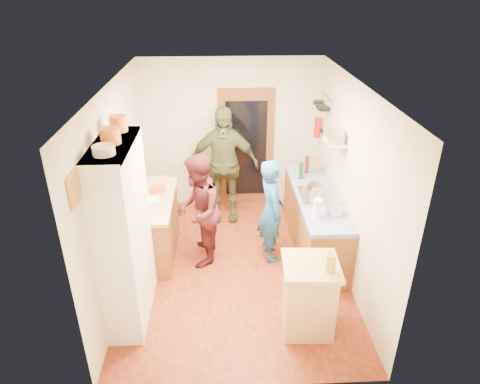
{
  "coord_description": "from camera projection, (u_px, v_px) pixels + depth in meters",
  "views": [
    {
      "loc": [
        -0.18,
        -4.98,
        3.72
      ],
      "look_at": [
        0.06,
        0.15,
        1.13
      ],
      "focal_mm": 32.0,
      "sensor_mm": 36.0,
      "label": 1
    }
  ],
  "objects": [
    {
      "name": "right_counter_top",
      "position": [
        317.0,
        195.0,
        6.23
      ],
      "size": [
        0.62,
        2.22,
        0.06
      ],
      "primitive_type": "cube",
      "color": "#1B2AA6",
      "rests_on": "right_counter_base"
    },
    {
      "name": "wall_left",
      "position": [
        118.0,
        188.0,
        5.47
      ],
      "size": [
        0.02,
        4.0,
        2.6
      ],
      "primitive_type": "cube",
      "color": "beige",
      "rests_on": "ground"
    },
    {
      "name": "island_base",
      "position": [
        308.0,
        298.0,
        4.89
      ],
      "size": [
        0.58,
        0.58,
        0.86
      ],
      "primitive_type": "cube",
      "rotation": [
        0.0,
        0.0,
        -0.05
      ],
      "color": "tan",
      "rests_on": "ground"
    },
    {
      "name": "oil_jar",
      "position": [
        331.0,
        263.0,
        4.52
      ],
      "size": [
        0.11,
        0.11,
        0.21
      ],
      "primitive_type": "cylinder",
      "rotation": [
        0.0,
        0.0,
        -0.05
      ],
      "color": "#AD9E2D",
      "rests_on": "island_top"
    },
    {
      "name": "paper_towel",
      "position": [
        318.0,
        209.0,
        5.53
      ],
      "size": [
        0.13,
        0.13,
        0.27
      ],
      "primitive_type": "cylinder",
      "rotation": [
        0.0,
        0.0,
        -0.03
      ],
      "color": "white",
      "rests_on": "right_counter_top"
    },
    {
      "name": "fire_extinguisher",
      "position": [
        317.0,
        128.0,
        7.02
      ],
      "size": [
        0.11,
        0.11,
        0.32
      ],
      "primitive_type": "cylinder",
      "color": "red",
      "rests_on": "wall_right"
    },
    {
      "name": "mixing_bowl",
      "position": [
        334.0,
        211.0,
        5.66
      ],
      "size": [
        0.28,
        0.28,
        0.09
      ],
      "primitive_type": "cylinder",
      "rotation": [
        0.0,
        0.0,
        0.2
      ],
      "color": "silver",
      "rests_on": "right_counter_top"
    },
    {
      "name": "wall_front",
      "position": [
        245.0,
        286.0,
        3.74
      ],
      "size": [
        3.0,
        0.02,
        2.6
      ],
      "primitive_type": "cube",
      "color": "beige",
      "rests_on": "ground"
    },
    {
      "name": "wall_back",
      "position": [
        231.0,
        134.0,
        7.33
      ],
      "size": [
        3.0,
        0.02,
        2.6
      ],
      "primitive_type": "cube",
      "color": "beige",
      "rests_on": "ground"
    },
    {
      "name": "ext_bracket",
      "position": [
        321.0,
        131.0,
        7.05
      ],
      "size": [
        0.06,
        0.1,
        0.04
      ],
      "primitive_type": "cube",
      "color": "black",
      "rests_on": "wall_right"
    },
    {
      "name": "ceiling",
      "position": [
        235.0,
        84.0,
        4.95
      ],
      "size": [
        3.0,
        4.0,
        0.02
      ],
      "primitive_type": "cube",
      "color": "silver",
      "rests_on": "ground"
    },
    {
      "name": "bottle_a",
      "position": [
        301.0,
        171.0,
        6.61
      ],
      "size": [
        0.07,
        0.07,
        0.27
      ],
      "primitive_type": "cylinder",
      "rotation": [
        0.0,
        0.0,
        0.07
      ],
      "color": "#143F14",
      "rests_on": "right_counter_top"
    },
    {
      "name": "plate_stack",
      "position": [
        104.0,
        150.0,
        4.07
      ],
      "size": [
        0.21,
        0.21,
        0.09
      ],
      "primitive_type": "cylinder",
      "color": "white",
      "rests_on": "hutch_top_shelf"
    },
    {
      "name": "pan_hang_a",
      "position": [
        324.0,
        109.0,
        6.52
      ],
      "size": [
        0.18,
        0.18,
        0.05
      ],
      "primitive_type": "cylinder",
      "color": "black",
      "rests_on": "pan_rail"
    },
    {
      "name": "chopping_board",
      "position": [
        157.0,
        179.0,
        6.62
      ],
      "size": [
        0.32,
        0.25,
        0.02
      ],
      "primitive_type": "cube",
      "rotation": [
        0.0,
        0.0,
        0.09
      ],
      "color": "tan",
      "rests_on": "left_counter_top"
    },
    {
      "name": "door_frame",
      "position": [
        246.0,
        149.0,
        7.42
      ],
      "size": [
        0.95,
        0.06,
        2.1
      ],
      "primitive_type": "cube",
      "color": "brown",
      "rests_on": "ground"
    },
    {
      "name": "floor",
      "position": [
        236.0,
        268.0,
        6.13
      ],
      "size": [
        3.0,
        4.0,
        0.02
      ],
      "primitive_type": "cube",
      "color": "#943518",
      "rests_on": "ground"
    },
    {
      "name": "door_glass",
      "position": [
        246.0,
        149.0,
        7.38
      ],
      "size": [
        0.7,
        0.02,
        1.7
      ],
      "primitive_type": "cube",
      "color": "black",
      "rests_on": "door_frame"
    },
    {
      "name": "pan_hang_b",
      "position": [
        321.0,
        106.0,
        6.71
      ],
      "size": [
        0.16,
        0.16,
        0.05
      ],
      "primitive_type": "cylinder",
      "color": "black",
      "rests_on": "pan_rail"
    },
    {
      "name": "island_top",
      "position": [
        311.0,
        266.0,
        4.69
      ],
      "size": [
        0.65,
        0.65,
        0.05
      ],
      "primitive_type": "cube",
      "rotation": [
        0.0,
        0.0,
        -0.05
      ],
      "color": "tan",
      "rests_on": "island_base"
    },
    {
      "name": "pan_rail",
      "position": [
        326.0,
        97.0,
        6.62
      ],
      "size": [
        0.02,
        0.65,
        0.02
      ],
      "primitive_type": "cylinder",
      "rotation": [
        1.57,
        0.0,
        0.0
      ],
      "color": "silver",
      "rests_on": "wall_right"
    },
    {
      "name": "person_back",
      "position": [
        224.0,
        165.0,
        6.96
      ],
      "size": [
        1.17,
        0.54,
        1.96
      ],
      "primitive_type": "imported",
      "rotation": [
        0.0,
        0.0,
        -0.05
      ],
      "color": "#3C4224",
      "rests_on": "ground"
    },
    {
      "name": "pan_hang_c",
      "position": [
        318.0,
        102.0,
        6.88
      ],
      "size": [
        0.17,
        0.17,
        0.05
      ],
      "primitive_type": "cylinder",
      "color": "black",
      "rests_on": "pan_rail"
    },
    {
      "name": "person_left",
      "position": [
        201.0,
        210.0,
        5.96
      ],
      "size": [
        0.66,
        0.82,
        1.63
      ],
      "primitive_type": "imported",
      "rotation": [
        0.0,
        0.0,
        -1.62
      ],
      "color": "#46181C",
      "rests_on": "ground"
    },
    {
      "name": "hutch_top_shelf",
      "position": [
        112.0,
        145.0,
        4.37
      ],
      "size": [
        0.4,
        1.14,
        0.04
      ],
      "primitive_type": "cube",
      "color": "white",
      "rests_on": "hutch_body"
    },
    {
      "name": "hutch_body",
      "position": [
        125.0,
        234.0,
        4.86
      ],
      "size": [
        0.4,
        1.2,
        2.2
      ],
      "primitive_type": "cube",
      "color": "white",
      "rests_on": "ground"
    },
    {
      "name": "orange_pot_a",
      "position": [
        110.0,
        136.0,
        4.33
      ],
      "size": [
        0.2,
        0.2,
        0.16
      ],
      "primitive_type": "cylinder",
      "color": "orange",
      "rests_on": "hutch_top_shelf"
    },
    {
      "name": "bottle_b",
      "position": [
        307.0,
        165.0,
        6.82
      ],
      "size": [
        0.08,
        0.08,
        0.28
      ],
      "primitive_type": "cylinder",
      "rotation": [
        0.0,
        0.0,
        -0.09
      ],
      "color": "#591419",
      "rests_on": "right_counter_top"
    },
    {
      "name": "orange_pot_b",
      "position": [
        118.0,
        124.0,
        4.67
      ],
      "size": [
        0.19,
        0.19,
        0.17
      ],
      "primitive_type": "cylinder",
      "color": "orange",
      "rests_on": "hutch_top_shelf"
    },
    {
      "name": "cutting_board",
      "position": [
        306.0,
        262.0,
        4.73
      ],
      "size": [
        0.36,
        0.3,
        0.02
      ],
      "primitive_type": "cube",
      "rotation": [
        0.0,
        0.0,
        -0.05
      ],
      "color": "white",
      "rests_on": "island_top"
    },
    {
      "name": "kettle",
      "position": [
        144.0,
        201.0,
        5.83
      ],
      "size": [
        0.18,
        0.18,
        0.17
      ],
      "primitive_type": "cylinder",
      "rotation": [
        0.0,
        0.0,
        -0.15
      ],
      "color": "white",
      "rests_on": "left_counter_top"
    },
    {
      "name": "left_counter_top",
      "position": [
        151.0,
        200.0,
        6.08
      ],
      "size": [
        0.64,
        1.44,
        0.05
      ],
      "primitive_type": "cube",
      "color": "tan",
      "rests_on": "left_counter_base"
    },
    {
      "name": "pot_on_hob",
      "position": [
        315.0,
        189.0,
        6.11
      ],
      "size": [
        0.21,
        0.21,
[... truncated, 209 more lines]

